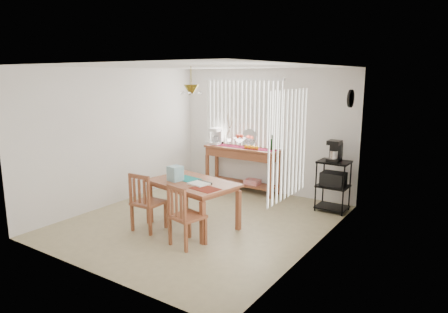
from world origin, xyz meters
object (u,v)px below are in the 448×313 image
Objects in this scene: chair_left at (147,202)px; dining_table at (193,187)px; sideboard at (242,158)px; wire_cart at (333,181)px; cart_items at (335,151)px; chair_right at (185,216)px.

dining_table is at bearing 48.14° from chair_left.
sideboard is 1.77× the size of chair_left.
sideboard is at bearing 174.06° from wire_cart.
cart_items is at bearing -5.66° from sideboard.
dining_table is at bearing 119.88° from chair_right.
chair_left is at bearing -131.86° from dining_table.
wire_cart is at bearing -5.94° from sideboard.
chair_left is at bearing -91.78° from sideboard.
chair_right is at bearing -74.65° from sideboard.
cart_items is at bearing 90.00° from wire_cart.
sideboard is 3.06m from chair_right.
wire_cart is at bearing -90.00° from cart_items.
chair_left is at bearing -129.74° from wire_cart.
chair_right is (-1.26, -2.73, -0.66)m from cart_items.
chair_right reaches higher than dining_table.
cart_items is 0.40× the size of chair_left.
dining_table is (-1.66, -2.04, 0.11)m from wire_cart.
wire_cart is 3.38m from chair_left.
sideboard is 2.82m from chair_left.
wire_cart is at bearing 50.26° from chair_left.
cart_items is 3.44m from chair_left.
sideboard is 1.82× the size of chair_right.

